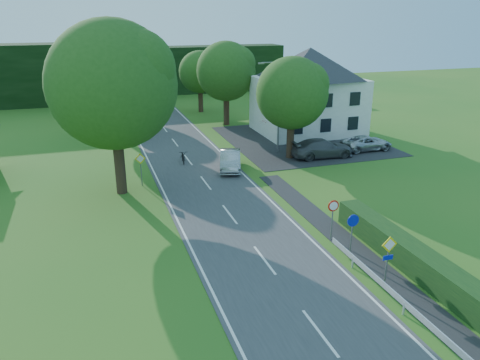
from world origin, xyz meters
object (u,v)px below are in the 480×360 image
object	(u,v)px
moving_car	(230,160)
parked_car_silver_a	(287,125)
parked_car_red	(323,148)
parked_car_silver_b	(367,143)
motorcycle	(183,156)
streetlight	(277,103)
parasol	(269,128)
parked_car_grey	(322,148)

from	to	relation	value
moving_car	parked_car_silver_a	distance (m)	13.17
parked_car_red	parked_car_silver_b	xyz separation A→B (m)	(4.65, 0.46, -0.04)
motorcycle	parked_car_silver_b	bearing A→B (deg)	2.01
streetlight	parked_car_red	size ratio (longest dim) A/B	2.00
streetlight	moving_car	distance (m)	7.37
moving_car	parked_car_silver_a	size ratio (longest dim) A/B	0.92
motorcycle	parked_car_red	xyz separation A→B (m)	(11.99, -2.01, 0.16)
motorcycle	parked_car_silver_b	xyz separation A→B (m)	(16.64, -1.55, 0.13)
parked_car_red	parasol	bearing A→B (deg)	19.66
motorcycle	parked_car_red	bearing A→B (deg)	-2.17
parked_car_grey	parked_car_silver_b	world-z (taller)	parked_car_grey
moving_car	parked_car_red	world-z (taller)	moving_car
motorcycle	parked_car_silver_a	bearing A→B (deg)	35.18
parked_car_silver_a	parasol	bearing A→B (deg)	130.95
streetlight	parked_car_silver_b	world-z (taller)	streetlight
parked_car_grey	parasol	xyz separation A→B (m)	(-1.83, 7.75, 0.14)
parked_car_silver_a	parked_car_silver_b	size ratio (longest dim) A/B	1.05
moving_car	parked_car_silver_a	xyz separation A→B (m)	(9.12, 9.50, 0.06)
streetlight	parked_car_silver_a	world-z (taller)	streetlight
streetlight	parked_car_silver_b	distance (m)	9.12
parasol	parked_car_grey	bearing A→B (deg)	-76.73
parked_car_silver_b	parked_car_grey	bearing A→B (deg)	98.43
streetlight	parked_car_grey	size ratio (longest dim) A/B	1.46
parked_car_red	parked_car_grey	world-z (taller)	parked_car_grey
streetlight	parked_car_grey	distance (m)	5.50
parked_car_red	parked_car_grey	distance (m)	0.44
motorcycle	parked_car_red	distance (m)	12.16
motorcycle	parked_car_silver_a	size ratio (longest dim) A/B	0.40
moving_car	parasol	bearing A→B (deg)	68.68
motorcycle	parked_car_grey	size ratio (longest dim) A/B	0.36
moving_car	parked_car_red	size ratio (longest dim) A/B	1.13
parked_car_silver_b	parasol	world-z (taller)	parasol
streetlight	parked_car_silver_a	distance (m)	7.98
moving_car	motorcycle	size ratio (longest dim) A/B	2.30
motorcycle	parked_car_silver_a	distance (m)	13.93
streetlight	parasol	xyz separation A→B (m)	(1.27, 5.00, -3.49)
streetlight	moving_car	bearing A→B (deg)	-147.43
moving_car	parked_car_red	bearing A→B (deg)	23.28
parked_car_grey	parasol	world-z (taller)	parasol
streetlight	parked_car_grey	bearing A→B (deg)	-41.60
motorcycle	moving_car	bearing A→B (deg)	-35.75
parked_car_grey	moving_car	bearing A→B (deg)	97.19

